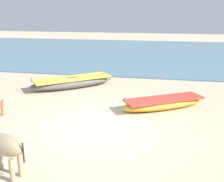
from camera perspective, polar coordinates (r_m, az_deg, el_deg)
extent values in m
plane|color=beige|center=(9.23, -2.34, -7.64)|extent=(80.00, 80.00, 0.00)
cube|color=slate|center=(25.68, 6.72, 7.91)|extent=(60.00, 20.00, 0.08)
ellipsoid|color=gold|center=(11.07, 10.66, -2.55)|extent=(3.54, 2.63, 0.44)
cube|color=#CC3F33|center=(11.01, 10.71, -1.64)|extent=(3.16, 2.39, 0.07)
cube|color=olive|center=(10.90, 9.46, -2.12)|extent=(0.50, 0.71, 0.04)
cylinder|color=olive|center=(10.25, 2.72, -1.93)|extent=(0.06, 0.06, 0.20)
ellipsoid|color=#5B5651|center=(13.97, -8.13, 1.74)|extent=(4.07, 3.61, 0.54)
cube|color=#EAD84C|center=(13.91, -8.17, 2.65)|extent=(3.65, 3.26, 0.07)
cube|color=olive|center=(13.83, -9.43, 2.17)|extent=(0.68, 0.80, 0.04)
cylinder|color=olive|center=(13.36, -16.29, 2.20)|extent=(0.06, 0.06, 0.20)
ellipsoid|color=tan|center=(6.90, -21.51, -10.28)|extent=(1.23, 0.77, 0.50)
cylinder|color=tan|center=(7.42, -22.11, -12.74)|extent=(0.11, 0.11, 0.57)
cylinder|color=tan|center=(6.83, -19.96, -15.16)|extent=(0.11, 0.11, 0.57)
cylinder|color=tan|center=(6.97, -18.41, -14.32)|extent=(0.11, 0.11, 0.57)
cylinder|color=#2D2119|center=(6.51, -17.86, -12.07)|extent=(0.04, 0.04, 0.47)
cylinder|color=#9E4C28|center=(10.99, -21.72, -3.88)|extent=(0.07, 0.07, 0.34)
cylinder|color=#2D2119|center=(11.07, -21.64, -2.28)|extent=(0.02, 0.02, 0.28)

